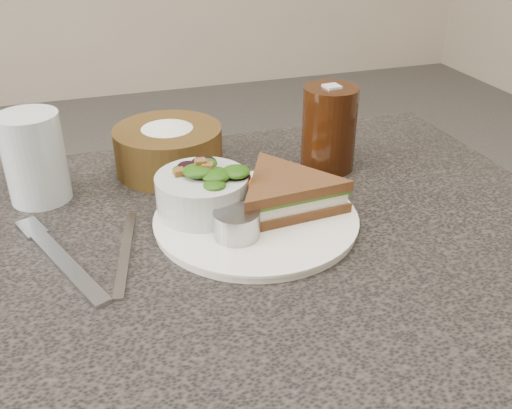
{
  "coord_description": "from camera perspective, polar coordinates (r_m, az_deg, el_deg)",
  "views": [
    {
      "loc": [
        -0.15,
        -0.61,
        1.15
      ],
      "look_at": [
        0.06,
        0.03,
        0.78
      ],
      "focal_mm": 40.0,
      "sensor_mm": 36.0,
      "label": 1
    }
  ],
  "objects": [
    {
      "name": "dinner_plate",
      "position": [
        0.78,
        0.0,
        -1.54
      ],
      "size": [
        0.28,
        0.28,
        0.01
      ],
      "primitive_type": "cylinder",
      "color": "white",
      "rests_on": "dining_table"
    },
    {
      "name": "sandwich",
      "position": [
        0.78,
        2.98,
        1.13
      ],
      "size": [
        0.2,
        0.2,
        0.05
      ],
      "primitive_type": null,
      "rotation": [
        0.0,
        0.0,
        0.08
      ],
      "color": "#51301C",
      "rests_on": "dinner_plate"
    },
    {
      "name": "salad_bowl",
      "position": [
        0.78,
        -5.4,
        1.78
      ],
      "size": [
        0.14,
        0.14,
        0.07
      ],
      "primitive_type": null,
      "rotation": [
        0.0,
        0.0,
        -0.07
      ],
      "color": "#B5C0BA",
      "rests_on": "dinner_plate"
    },
    {
      "name": "dressing_ramekin",
      "position": [
        0.72,
        -1.96,
        -2.0
      ],
      "size": [
        0.06,
        0.06,
        0.04
      ],
      "primitive_type": "cylinder",
      "rotation": [
        0.0,
        0.0,
        0.08
      ],
      "color": "#9B9CA1",
      "rests_on": "dinner_plate"
    },
    {
      "name": "orange_wedge",
      "position": [
        0.85,
        0.7,
        2.63
      ],
      "size": [
        0.08,
        0.08,
        0.03
      ],
      "primitive_type": "cone",
      "rotation": [
        0.0,
        0.0,
        0.42
      ],
      "color": "#F65506",
      "rests_on": "dinner_plate"
    },
    {
      "name": "fork",
      "position": [
        0.74,
        -18.64,
        -5.5
      ],
      "size": [
        0.1,
        0.2,
        0.01
      ],
      "primitive_type": "cube",
      "rotation": [
        0.0,
        0.0,
        0.38
      ],
      "color": "#A8ADB7",
      "rests_on": "dining_table"
    },
    {
      "name": "knife",
      "position": [
        0.74,
        -12.93,
        -4.66
      ],
      "size": [
        0.05,
        0.19,
        0.0
      ],
      "primitive_type": "cube",
      "rotation": [
        0.0,
        0.0,
        -0.21
      ],
      "color": "#969696",
      "rests_on": "dining_table"
    },
    {
      "name": "bread_basket",
      "position": [
        0.93,
        -8.78,
        6.23
      ],
      "size": [
        0.22,
        0.22,
        0.1
      ],
      "primitive_type": null,
      "rotation": [
        0.0,
        0.0,
        0.31
      ],
      "color": "brown",
      "rests_on": "dining_table"
    },
    {
      "name": "cola_glass",
      "position": [
        0.92,
        7.33,
        7.89
      ],
      "size": [
        0.1,
        0.1,
        0.15
      ],
      "primitive_type": null,
      "rotation": [
        0.0,
        0.0,
        -0.11
      ],
      "color": "black",
      "rests_on": "dining_table"
    },
    {
      "name": "water_glass",
      "position": [
        0.88,
        -21.28,
        4.37
      ],
      "size": [
        0.1,
        0.1,
        0.13
      ],
      "primitive_type": "cylinder",
      "rotation": [
        0.0,
        0.0,
        -0.22
      ],
      "color": "silver",
      "rests_on": "dining_table"
    }
  ]
}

